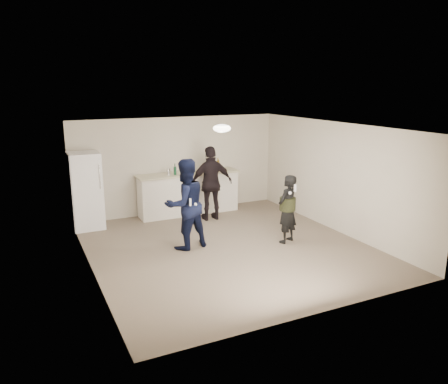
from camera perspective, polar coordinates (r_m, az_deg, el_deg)
name	(u,v)px	position (r m, az deg, el deg)	size (l,w,h in m)	color
floor	(228,247)	(9.18, 0.54, -7.25)	(6.00, 6.00, 0.00)	#6B5B4C
ceiling	(228,127)	(8.60, 0.58, 8.47)	(6.00, 6.00, 0.00)	silver
wall_back	(178,165)	(11.52, -6.03, 3.51)	(6.00, 6.00, 0.00)	beige
wall_front	(321,234)	(6.36, 12.59, -5.40)	(6.00, 6.00, 0.00)	beige
wall_left	(88,205)	(8.03, -17.36, -1.66)	(6.00, 6.00, 0.00)	beige
wall_right	(336,177)	(10.29, 14.45, 1.89)	(6.00, 6.00, 0.00)	beige
counter	(189,194)	(11.42, -4.64, -0.27)	(2.60, 0.56, 1.05)	white
counter_top	(188,174)	(11.30, -4.69, 2.41)	(2.68, 0.64, 0.04)	beige
fridge	(86,191)	(10.65, -17.61, 0.14)	(0.70, 0.70, 1.80)	white
fridge_handle	(100,176)	(10.25, -15.92, 2.03)	(0.02, 0.02, 0.60)	white
ceiling_dome	(222,128)	(8.88, -0.28, 8.31)	(0.36, 0.36, 0.16)	white
shaker	(168,172)	(11.06, -7.27, 2.64)	(0.08, 0.08, 0.17)	silver
man	(185,204)	(8.93, -5.08, -1.60)	(0.91, 0.71, 1.87)	#0E173D
woman	(287,209)	(9.37, 8.28, -2.21)	(0.54, 0.35, 1.48)	black
camo_shorts	(288,204)	(9.34, 8.31, -1.55)	(0.34, 0.34, 0.28)	#313719
spectator	(211,183)	(10.81, -1.65, 1.13)	(1.08, 0.45, 1.85)	black
remote_man	(190,202)	(8.65, -4.44, -1.33)	(0.04, 0.04, 0.15)	white
nunchuk_man	(195,204)	(8.73, -3.77, -1.64)	(0.07, 0.07, 0.07)	white
remote_woman	(295,188)	(9.04, 9.27, 0.51)	(0.04, 0.04, 0.15)	white
nunchuk_woman	(290,193)	(9.03, 8.62, -0.13)	(0.07, 0.07, 0.07)	silver
bottle_cluster	(205,167)	(11.46, -2.54, 3.26)	(1.35, 0.25, 0.26)	#B4B6BF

